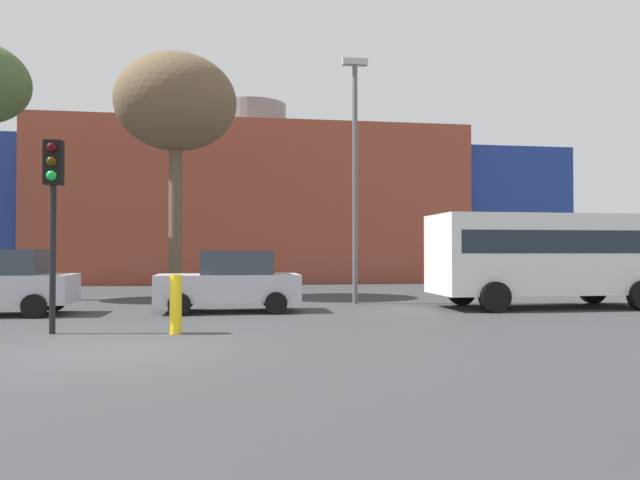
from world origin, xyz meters
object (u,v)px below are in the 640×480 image
bare_tree_0 (176,104)px  parked_car_2 (231,281)px  bollard_yellow_0 (176,304)px  traffic_light_island (53,191)px  white_bus (548,252)px  street_lamp (355,164)px

bare_tree_0 → parked_car_2: bearing=-70.1°
bare_tree_0 → bollard_yellow_0: 11.51m
traffic_light_island → bare_tree_0: bare_tree_0 is taller
white_bus → traffic_light_island: bearing=16.1°
traffic_light_island → street_lamp: size_ratio=0.50×
white_bus → bollard_yellow_0: bearing=21.4°
traffic_light_island → white_bus: bearing=106.2°
bare_tree_0 → bollard_yellow_0: size_ratio=7.36×
parked_car_2 → bollard_yellow_0: 4.38m
white_bus → street_lamp: size_ratio=0.88×
parked_car_2 → white_bus: 9.27m
bare_tree_0 → street_lamp: bearing=-30.9°
traffic_light_island → street_lamp: street_lamp is taller
bollard_yellow_0 → street_lamp: 8.75m
parked_car_2 → bare_tree_0: size_ratio=0.44×
white_bus → traffic_light_island: size_ratio=1.74×
parked_car_2 → street_lamp: 5.59m
parked_car_2 → traffic_light_island: traffic_light_island is taller
traffic_light_island → street_lamp: 9.52m
parked_car_2 → traffic_light_island: size_ratio=0.99×
traffic_light_island → bollard_yellow_0: (2.45, -0.37, -2.27)m
white_bus → bare_tree_0: 13.54m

